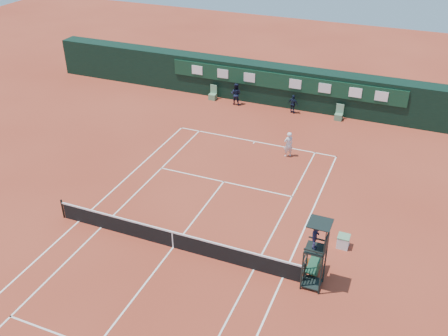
% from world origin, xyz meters
% --- Properties ---
extents(ground, '(90.00, 90.00, 0.00)m').
position_xyz_m(ground, '(0.00, 0.00, 0.00)').
color(ground, '#A53D27').
rests_on(ground, ground).
extents(court_lines, '(11.05, 23.85, 0.01)m').
position_xyz_m(court_lines, '(0.00, 0.00, 0.01)').
color(court_lines, white).
rests_on(court_lines, ground).
extents(tennis_net, '(12.90, 0.10, 1.10)m').
position_xyz_m(tennis_net, '(0.00, 0.00, 0.51)').
color(tennis_net, black).
rests_on(tennis_net, ground).
extents(back_wall, '(40.00, 1.65, 3.00)m').
position_xyz_m(back_wall, '(0.00, 18.74, 1.51)').
color(back_wall, black).
rests_on(back_wall, ground).
extents(linesman_chair_left, '(0.55, 0.50, 1.15)m').
position_xyz_m(linesman_chair_left, '(-5.50, 17.48, 0.32)').
color(linesman_chair_left, '#5B8C60').
rests_on(linesman_chair_left, ground).
extents(linesman_chair_right, '(0.55, 0.50, 1.15)m').
position_xyz_m(linesman_chair_right, '(4.50, 17.48, 0.32)').
color(linesman_chair_right, '#527E5B').
rests_on(linesman_chair_right, ground).
extents(umpire_chair, '(0.96, 0.95, 3.42)m').
position_xyz_m(umpire_chair, '(6.77, 0.01, 2.46)').
color(umpire_chair, black).
rests_on(umpire_chair, ground).
extents(player_bench, '(0.56, 1.20, 1.10)m').
position_xyz_m(player_bench, '(6.78, 0.80, 0.60)').
color(player_bench, '#1B432B').
rests_on(player_bench, ground).
extents(tennis_bag, '(0.65, 0.95, 0.33)m').
position_xyz_m(tennis_bag, '(6.58, 0.96, 0.16)').
color(tennis_bag, black).
rests_on(tennis_bag, ground).
extents(cooler, '(0.57, 0.57, 0.65)m').
position_xyz_m(cooler, '(7.54, 3.16, 0.33)').
color(cooler, silver).
rests_on(cooler, ground).
extents(tennis_ball, '(0.07, 0.07, 0.07)m').
position_xyz_m(tennis_ball, '(4.21, 7.20, 0.03)').
color(tennis_ball, '#D2E334').
rests_on(tennis_ball, ground).
extents(player, '(0.72, 0.71, 1.68)m').
position_xyz_m(player, '(2.59, 10.80, 0.84)').
color(player, silver).
rests_on(player, ground).
extents(ball_kid_left, '(0.84, 0.65, 1.72)m').
position_xyz_m(ball_kid_left, '(-3.45, 17.25, 0.86)').
color(ball_kid_left, black).
rests_on(ball_kid_left, ground).
extents(ball_kid_right, '(0.90, 0.57, 1.43)m').
position_xyz_m(ball_kid_right, '(1.08, 17.36, 0.71)').
color(ball_kid_right, black).
rests_on(ball_kid_right, ground).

